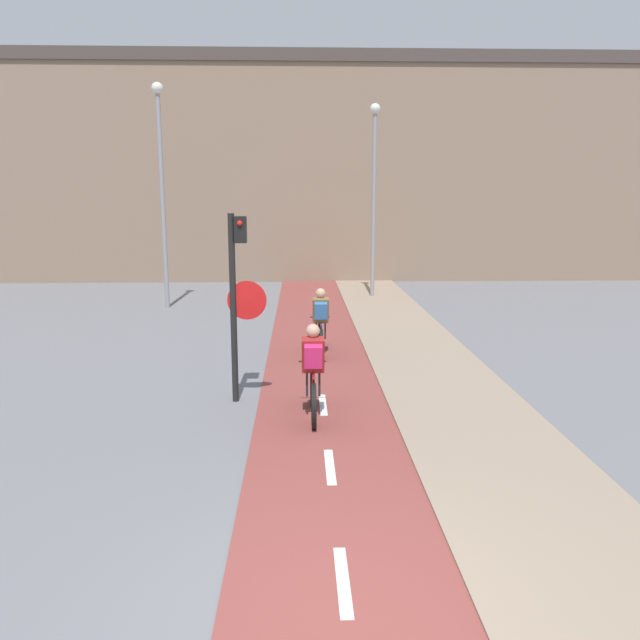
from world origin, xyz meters
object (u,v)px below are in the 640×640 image
Objects in this scene: traffic_light_pole at (238,288)px; cyclist_far at (321,324)px; street_lamp_far at (161,174)px; cyclist_near at (313,375)px; street_lamp_sidewalk at (374,181)px.

traffic_light_pole reaches higher than cyclist_far.
traffic_light_pole is 10.37m from street_lamp_far.
traffic_light_pole is 0.47× the size of street_lamp_far.
cyclist_near reaches higher than cyclist_far.
cyclist_far is at bearing -104.46° from street_lamp_sidewalk.
street_lamp_far is at bearing 108.68° from traffic_light_pole.
cyclist_far is (-2.12, -8.23, -3.35)m from street_lamp_sidewalk.
street_lamp_sidewalk is at bearing 75.54° from cyclist_far.
street_lamp_far reaches higher than cyclist_near.
street_lamp_far is 8.69m from cyclist_far.
cyclist_near is (4.50, -10.49, -3.51)m from street_lamp_far.
traffic_light_pole is 1.88× the size of cyclist_near.
street_lamp_sidewalk is 4.00× the size of cyclist_far.
cyclist_far is at bearing 64.84° from traffic_light_pole.
street_lamp_sidewalk is at bearing 15.17° from street_lamp_far.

